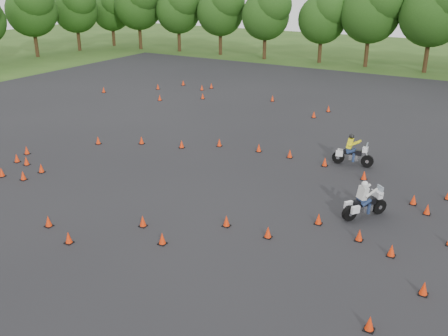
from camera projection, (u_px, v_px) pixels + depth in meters
ground at (174, 227)px, 20.21m from camera, size 140.00×140.00×0.00m
asphalt_pad at (244, 178)px, 25.03m from camera, size 62.00×62.00×0.00m
treeline at (406, 30)px, 46.74m from camera, size 86.65×32.09×10.45m
traffic_cones at (239, 176)px, 24.69m from camera, size 36.66×32.70×0.45m
rider_yellow at (353, 150)px, 26.33m from camera, size 2.24×0.91×1.68m
rider_white at (365, 198)px, 20.71m from camera, size 1.82×2.19×1.70m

